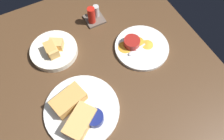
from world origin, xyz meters
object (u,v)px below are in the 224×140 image
object	(u,v)px
sandwich_half_near	(69,100)
ramekin_dark_sauce	(94,118)
plate_sandwich_main	(82,110)
ramekin_light_gravy	(132,42)
sandwich_half_far	(80,122)
spoon_by_gravy_ramekin	(134,52)
plate_chips_companion	(142,47)
spoon_by_dark_ramekin	(87,108)
condiment_caddy	(93,16)
bread_basket_rear	(54,50)

from	to	relation	value
sandwich_half_near	ramekin_dark_sauce	distance (cm)	12.27
plate_sandwich_main	ramekin_light_gravy	distance (cm)	37.09
sandwich_half_far	spoon_by_gravy_ramekin	world-z (taller)	sandwich_half_far
plate_sandwich_main	sandwich_half_near	distance (cm)	6.48
sandwich_half_near	plate_chips_companion	world-z (taller)	sandwich_half_near
sandwich_half_near	sandwich_half_far	world-z (taller)	same
spoon_by_dark_ramekin	spoon_by_gravy_ramekin	size ratio (longest dim) A/B	1.00
spoon_by_dark_ramekin	ramekin_light_gravy	distance (cm)	35.60
sandwich_half_near	condiment_caddy	distance (cm)	44.48
ramekin_light_gravy	spoon_by_gravy_ramekin	size ratio (longest dim) A/B	0.74
ramekin_light_gravy	sandwich_half_far	bearing A→B (deg)	-147.09
ramekin_dark_sauce	ramekin_light_gravy	world-z (taller)	ramekin_dark_sauce
spoon_by_gravy_ramekin	bread_basket_rear	xyz separation A→B (cm)	(-31.31, 17.11, 0.27)
sandwich_half_near	sandwich_half_far	size ratio (longest dim) A/B	0.98
plate_chips_companion	condiment_caddy	bearing A→B (deg)	115.83
ramekin_dark_sauce	bread_basket_rear	distance (cm)	36.79
plate_chips_companion	ramekin_light_gravy	size ratio (longest dim) A/B	3.35
sandwich_half_near	plate_chips_companion	size ratio (longest dim) A/B	0.59
plate_sandwich_main	plate_chips_companion	bearing A→B (deg)	21.83
spoon_by_gravy_ramekin	ramekin_dark_sauce	bearing A→B (deg)	-145.47
sandwich_half_far	spoon_by_dark_ramekin	distance (cm)	6.63
ramekin_light_gravy	bread_basket_rear	distance (cm)	35.16
plate_sandwich_main	spoon_by_gravy_ramekin	size ratio (longest dim) A/B	2.98
sandwich_half_near	ramekin_light_gravy	size ratio (longest dim) A/B	1.99
sandwich_half_near	ramekin_light_gravy	bearing A→B (deg)	19.92
plate_sandwich_main	spoon_by_dark_ramekin	size ratio (longest dim) A/B	2.97
sandwich_half_far	spoon_by_dark_ramekin	world-z (taller)	sandwich_half_far
plate_sandwich_main	sandwich_half_near	size ratio (longest dim) A/B	2.02
ramekin_dark_sauce	ramekin_light_gravy	bearing A→B (deg)	38.51
plate_chips_companion	bread_basket_rear	xyz separation A→B (cm)	(-36.36, 16.08, 1.44)
ramekin_dark_sauce	spoon_by_dark_ramekin	world-z (taller)	ramekin_dark_sauce
spoon_by_gravy_ramekin	ramekin_light_gravy	bearing A→B (deg)	72.02
ramekin_dark_sauce	spoon_by_gravy_ramekin	bearing A→B (deg)	34.53
spoon_by_dark_ramekin	ramekin_light_gravy	xyz separation A→B (cm)	(30.57, 18.19, 1.47)
sandwich_half_near	condiment_caddy	xyz separation A→B (cm)	(27.05, 35.30, -0.59)
condiment_caddy	ramekin_light_gravy	bearing A→B (deg)	-68.93
sandwich_half_far	spoon_by_gravy_ramekin	xyz separation A→B (cm)	(33.68, 18.54, -2.04)
spoon_by_dark_ramekin	condiment_caddy	distance (cm)	46.14
bread_basket_rear	ramekin_light_gravy	bearing A→B (deg)	-21.70
sandwich_half_far	spoon_by_gravy_ramekin	bearing A→B (deg)	28.84
plate_sandwich_main	spoon_by_gravy_ramekin	xyz separation A→B (cm)	(31.20, 13.49, 1.16)
plate_sandwich_main	spoon_by_dark_ramekin	world-z (taller)	spoon_by_dark_ramekin
plate_chips_companion	spoon_by_gravy_ramekin	distance (cm)	5.28
sandwich_half_far	ramekin_light_gravy	bearing A→B (deg)	32.91
sandwich_half_near	ramekin_dark_sauce	bearing A→B (deg)	-61.02
ramekin_light_gravy	condiment_caddy	distance (cm)	23.98
condiment_caddy	bread_basket_rear	bearing A→B (deg)	-158.67
spoon_by_dark_ramekin	sandwich_half_far	bearing A→B (deg)	-134.80
sandwich_half_far	ramekin_dark_sauce	distance (cm)	5.39
bread_basket_rear	condiment_caddy	size ratio (longest dim) A/B	2.21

